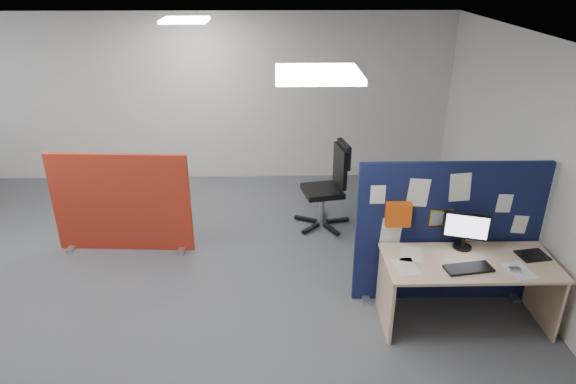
{
  "coord_description": "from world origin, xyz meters",
  "views": [
    {
      "loc": [
        1.71,
        -4.65,
        3.42
      ],
      "look_at": [
        1.82,
        0.64,
        1.0
      ],
      "focal_mm": 32.0,
      "sensor_mm": 36.0,
      "label": 1
    }
  ],
  "objects_px": {
    "monitor_main": "(465,229)",
    "office_chair": "(331,180)",
    "red_divider": "(121,204)",
    "main_desk": "(467,274)",
    "navy_divider": "(446,233)"
  },
  "relations": [
    {
      "from": "monitor_main",
      "to": "office_chair",
      "type": "distance_m",
      "value": 2.24
    },
    {
      "from": "monitor_main",
      "to": "red_divider",
      "type": "height_order",
      "value": "red_divider"
    },
    {
      "from": "main_desk",
      "to": "red_divider",
      "type": "distance_m",
      "value": 4.1
    },
    {
      "from": "navy_divider",
      "to": "main_desk",
      "type": "bearing_deg",
      "value": -73.31
    },
    {
      "from": "main_desk",
      "to": "office_chair",
      "type": "height_order",
      "value": "office_chair"
    },
    {
      "from": "office_chair",
      "to": "main_desk",
      "type": "bearing_deg",
      "value": -73.16
    },
    {
      "from": "monitor_main",
      "to": "office_chair",
      "type": "xyz_separation_m",
      "value": [
        -1.15,
        1.91,
        -0.28
      ]
    },
    {
      "from": "navy_divider",
      "to": "monitor_main",
      "type": "bearing_deg",
      "value": -56.54
    },
    {
      "from": "red_divider",
      "to": "office_chair",
      "type": "relative_size",
      "value": 1.47
    },
    {
      "from": "monitor_main",
      "to": "red_divider",
      "type": "relative_size",
      "value": 0.25
    },
    {
      "from": "navy_divider",
      "to": "main_desk",
      "type": "xyz_separation_m",
      "value": [
        0.12,
        -0.4,
        -0.25
      ]
    },
    {
      "from": "navy_divider",
      "to": "office_chair",
      "type": "distance_m",
      "value": 2.01
    },
    {
      "from": "red_divider",
      "to": "office_chair",
      "type": "height_order",
      "value": "red_divider"
    },
    {
      "from": "navy_divider",
      "to": "red_divider",
      "type": "relative_size",
      "value": 1.12
    },
    {
      "from": "navy_divider",
      "to": "red_divider",
      "type": "height_order",
      "value": "navy_divider"
    }
  ]
}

